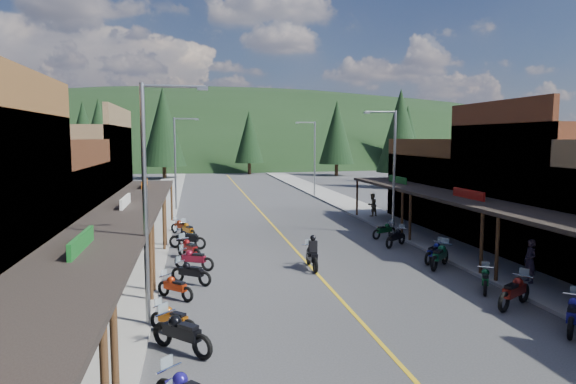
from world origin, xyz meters
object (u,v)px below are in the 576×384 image
pine_4 (337,132)px  pine_5 (399,129)px  pine_3 (249,137)px  pedestrian_east_b (372,205)px  shop_west_2 (9,221)px  pine_7 (43,133)px  streetlight_2 (392,166)px  pine_11 (400,131)px  pedestrian_east_a (530,261)px  pine_8 (47,141)px  bike_west_7 (191,271)px  streetlight_0 (149,194)px  streetlight_1 (177,159)px  bike_west_8 (194,258)px  bike_west_11 (188,229)px  bike_west_6 (175,286)px  pine_1 (83,132)px  shop_west_3 (61,182)px  bike_west_4 (182,331)px  bike_west_10 (187,238)px  bike_east_4 (573,312)px  pine_9 (407,137)px  bike_east_6 (485,278)px  rider_on_bike (312,255)px  bike_east_10 (384,230)px  bike_east_9 (396,236)px  shop_east_3 (463,189)px  streetlight_3 (313,155)px  bike_west_9 (189,248)px  bike_west_5 (173,318)px  pine_10 (99,134)px  shop_east_2 (554,189)px  pine_6 (478,137)px  pine_2 (163,127)px  bike_east_5 (514,290)px  bike_west_12 (182,226)px

pine_4 → pine_5: 20.01m
pine_3 → pedestrian_east_b: (4.18, -50.98, -5.43)m
shop_west_2 → pine_7: 76.65m
streetlight_2 → pine_11: (13.05, 30.00, 2.73)m
pine_3 → pedestrian_east_a: bearing=-86.4°
pine_8 → bike_west_7: (16.27, -41.14, -5.41)m
streetlight_0 → pine_3: 72.86m
streetlight_1 → bike_west_8: (1.35, -20.69, -3.88)m
bike_west_8 → bike_west_11: (-0.37, 8.06, -0.02)m
bike_west_6 → bike_west_11: bearing=43.4°
pine_1 → pedestrian_east_b: pine_1 is taller
shop_west_3 → pine_8: size_ratio=1.09×
pine_7 → bike_west_4: 88.45m
pine_8 → bike_west_10: pine_8 is taller
bike_east_4 → pine_9: bearing=115.8°
bike_west_7 → bike_east_6: bearing=-69.0°
rider_on_bike → pine_7: bearing=114.4°
pine_4 → bike_east_4: 70.16m
bike_west_4 → bike_east_10: size_ratio=1.18×
bike_east_9 → bike_west_4: bearing=-82.4°
shop_east_3 → streetlight_3: bearing=110.0°
bike_east_6 → streetlight_0: bearing=-141.7°
pine_1 → pine_5: size_ratio=0.89×
pine_5 → bike_west_9: pine_5 is taller
bike_west_5 → bike_west_4: bearing=-127.9°
pine_7 → pine_5: bearing=-3.5°
bike_west_8 → streetlight_1: bearing=32.9°
bike_east_4 → pine_10: bearing=156.4°
shop_east_2 → shop_west_3: bearing=160.8°
shop_west_3 → bike_east_9: shop_west_3 is taller
pine_11 → pine_10: bearing=162.5°
bike_east_4 → bike_west_11: bearing=168.1°
pine_7 → bike_west_10: pine_7 is taller
pine_7 → bike_west_8: size_ratio=6.16×
bike_west_10 → bike_east_4: bike_east_4 is taller
pine_6 → pine_7: bearing=171.3°
streetlight_3 → pine_6: (39.05, 34.00, 2.02)m
pine_1 → bike_east_4: 84.81m
pedestrian_east_b → pine_1: bearing=-88.0°
shop_west_2 → shop_east_2: 27.55m
bike_west_6 → bike_east_4: bearing=-69.3°
pine_2 → bike_west_10: size_ratio=6.38×
pine_4 → pine_8: 44.74m
bike_west_5 → pine_1: bearing=53.8°
pedestrian_east_b → shop_west_2: bearing=3.0°
streetlight_2 → bike_east_5: streetlight_2 is taller
shop_east_2 → bike_west_9: shop_east_2 is taller
pine_5 → pine_7: 66.13m
pine_7 → bike_west_12: size_ratio=6.69×
streetlight_0 → pine_2: (-3.05, 64.00, 3.53)m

